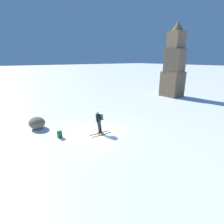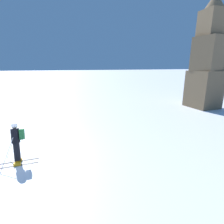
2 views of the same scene
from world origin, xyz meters
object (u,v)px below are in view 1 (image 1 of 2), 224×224
object	(u,v)px
rock_pillar	(174,67)
exposed_boulder_0	(37,123)
skier	(99,121)
spare_backpack	(60,134)

from	to	relation	value
rock_pillar	exposed_boulder_0	size ratio (longest dim) A/B	7.06
skier	exposed_boulder_0	bearing A→B (deg)	-135.55
skier	rock_pillar	bearing A→B (deg)	108.64
skier	rock_pillar	world-z (taller)	rock_pillar
spare_backpack	exposed_boulder_0	size ratio (longest dim) A/B	0.34
spare_backpack	skier	bearing A→B (deg)	158.80
spare_backpack	exposed_boulder_0	distance (m)	2.90
spare_backpack	exposed_boulder_0	bearing A→B (deg)	-74.60
skier	exposed_boulder_0	xyz separation A→B (m)	(-3.71, -3.58, -0.50)
skier	rock_pillar	size ratio (longest dim) A/B	0.17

